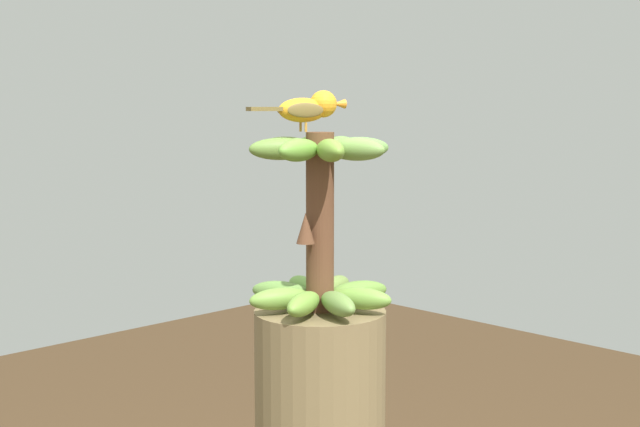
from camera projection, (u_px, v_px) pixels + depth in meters
banana_bunch at (320, 223)px, 1.74m from camera, size 0.29×0.29×0.36m
perched_bird at (309, 108)px, 1.75m from camera, size 0.21×0.09×0.08m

